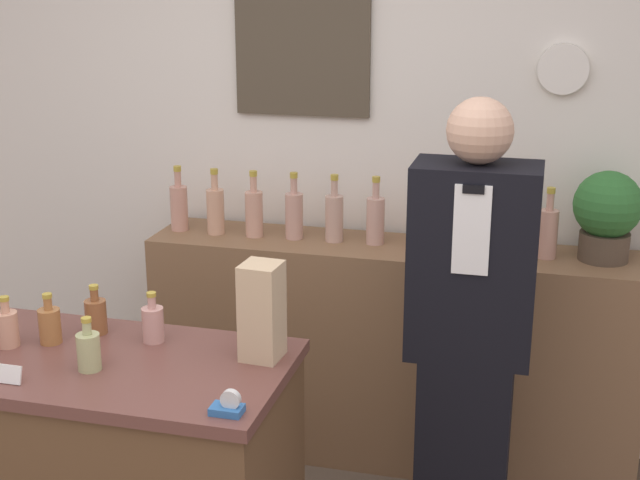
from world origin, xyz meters
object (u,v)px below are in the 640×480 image
Objects in this scene: tape_dispenser at (228,406)px; paper_bag at (262,311)px; shopkeeper at (469,339)px; potted_plant at (607,213)px.

paper_bag is at bearing 93.67° from tape_dispenser.
shopkeeper reaches higher than potted_plant.
shopkeeper is 18.90× the size of tape_dispenser.
shopkeeper is at bearing 39.69° from paper_bag.
paper_bag is (-0.60, -0.50, 0.23)m from shopkeeper.
paper_bag is at bearing -140.31° from shopkeeper.
tape_dispenser is at bearing -123.36° from shopkeeper.
tape_dispenser is at bearing -86.33° from paper_bag.
shopkeeper is at bearing -126.57° from potted_plant.
shopkeeper is at bearing 56.64° from tape_dispenser.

